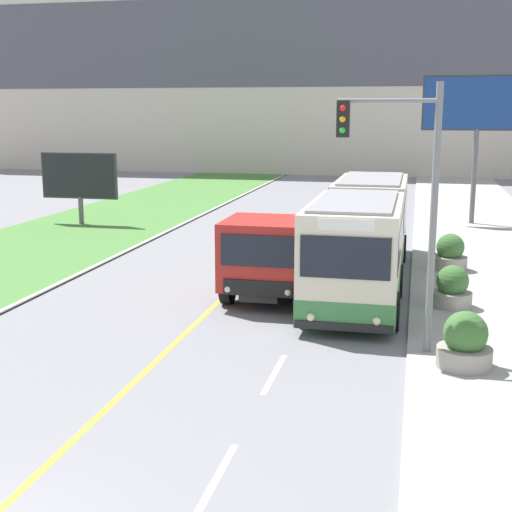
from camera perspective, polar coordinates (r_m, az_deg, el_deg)
apartment_block_background at (r=65.56m, az=8.15°, el=15.96°), size 80.00×8.04×21.26m
city_bus at (r=23.10m, az=8.60°, el=1.64°), size 2.61×12.22×3.15m
dump_truck at (r=21.46m, az=1.41°, el=0.06°), size 2.53×7.01×2.48m
traffic_light_mast at (r=16.24m, az=11.91°, el=5.54°), size 2.28×0.32×6.15m
billboard_large at (r=36.20m, az=17.35°, el=11.15°), size 5.23×0.24×7.16m
billboard_small at (r=35.93m, az=-13.95°, el=6.15°), size 3.88×0.24×3.51m
planter_round_near at (r=16.12m, az=16.37°, el=-6.70°), size 1.19×1.19×1.24m
planter_round_second at (r=20.87m, az=15.42°, el=-2.55°), size 1.13×1.13×1.19m
planter_round_third at (r=25.68m, az=15.26°, el=0.16°), size 1.19×1.19×1.27m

